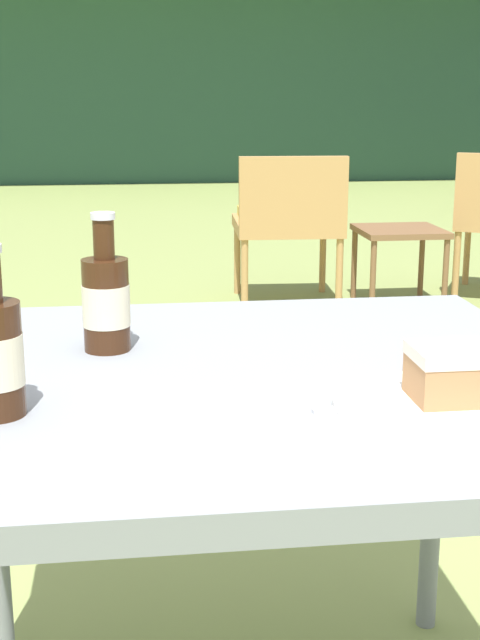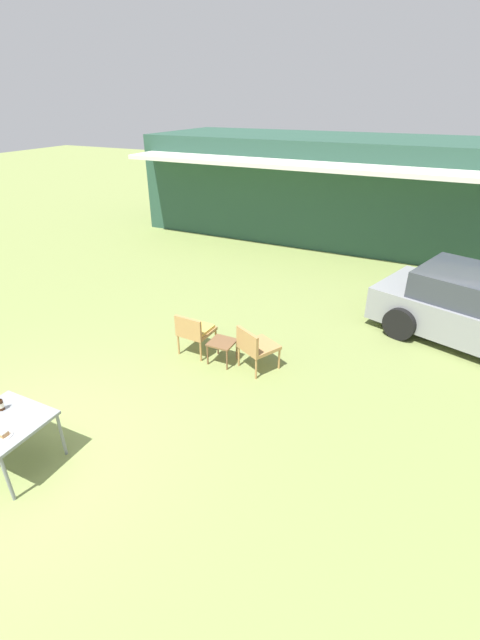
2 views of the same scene
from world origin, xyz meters
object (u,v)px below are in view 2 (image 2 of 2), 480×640
object	(u,v)px
wicker_chair_cushioned	(195,330)
cake_on_plate	(2,434)
wicker_chair_plain	(255,346)
garden_side_table	(222,344)
patio_table	(5,425)
cola_bottle_near	(1,404)

from	to	relation	value
wicker_chair_cushioned	cake_on_plate	size ratio (longest dim) A/B	3.31
wicker_chair_cushioned	wicker_chair_plain	size ratio (longest dim) A/B	1.00
wicker_chair_cushioned	garden_side_table	xyz separation A→B (m)	(0.58, -0.06, -0.11)
wicker_chair_cushioned	wicker_chair_plain	bearing A→B (deg)	-177.71
garden_side_table	patio_table	bearing A→B (deg)	-110.92
wicker_chair_plain	patio_table	bearing A→B (deg)	88.17
garden_side_table	cola_bottle_near	size ratio (longest dim) A/B	2.01
wicker_chair_cushioned	cola_bottle_near	bearing A→B (deg)	77.74
wicker_chair_cushioned	cola_bottle_near	xyz separation A→B (m)	(-0.86, -3.16, 0.32)
garden_side_table	cake_on_plate	bearing A→B (deg)	-106.64
wicker_chair_plain	patio_table	world-z (taller)	wicker_chair_plain
wicker_chair_cushioned	garden_side_table	size ratio (longest dim) A/B	1.84
wicker_chair_cushioned	wicker_chair_plain	distance (m)	1.19
garden_side_table	cake_on_plate	xyz separation A→B (m)	(-1.02, -3.42, 0.38)
wicker_chair_plain	cake_on_plate	xyz separation A→B (m)	(-1.63, -3.47, 0.26)
wicker_chair_plain	patio_table	distance (m)	3.78
garden_side_table	cake_on_plate	distance (m)	3.59
wicker_chair_cushioned	cola_bottle_near	distance (m)	3.29
wicker_chair_cushioned	garden_side_table	bearing A→B (deg)	176.96
wicker_chair_cushioned	cola_bottle_near	size ratio (longest dim) A/B	3.71
cake_on_plate	cola_bottle_near	distance (m)	0.53
cake_on_plate	wicker_chair_cushioned	bearing A→B (deg)	82.77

